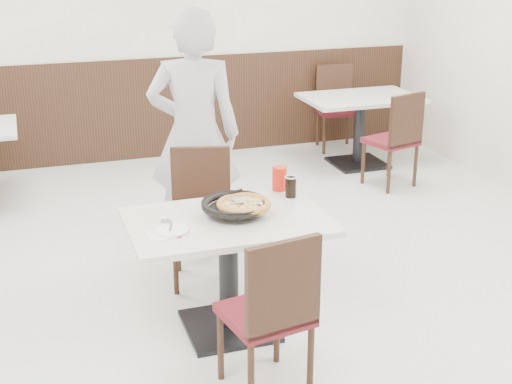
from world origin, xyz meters
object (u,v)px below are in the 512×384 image
object	(u,v)px
main_table	(229,275)
bg_chair_right_near	(391,139)
chair_far	(201,220)
diner_person	(194,135)
side_plate	(172,230)
pizza_pan	(235,208)
bg_table_right	(359,131)
bg_chair_right_far	(337,109)
red_cup	(279,178)
pizza	(244,207)
chair_near	(265,310)
cola_glass	(291,187)

from	to	relation	value
main_table	bg_chair_right_near	distance (m)	3.12
chair_far	diner_person	size ratio (longest dim) A/B	0.50
side_plate	main_table	bearing A→B (deg)	14.10
pizza_pan	bg_table_right	size ratio (longest dim) A/B	0.27
side_plate	diner_person	world-z (taller)	diner_person
diner_person	bg_chair_right_far	distance (m)	3.18
red_cup	bg_chair_right_far	xyz separation A→B (m)	(1.83, 3.07, -0.35)
pizza_pan	red_cup	world-z (taller)	red_cup
side_plate	bg_chair_right_far	bearing A→B (deg)	53.16
red_cup	diner_person	world-z (taller)	diner_person
pizza	red_cup	world-z (taller)	red_cup
side_plate	chair_near	bearing A→B (deg)	-56.76
side_plate	bg_chair_right_near	size ratio (longest dim) A/B	0.20
chair_near	pizza	world-z (taller)	chair_near
chair_far	diner_person	bearing A→B (deg)	-84.84
main_table	chair_near	world-z (taller)	chair_near
cola_glass	bg_chair_right_far	bearing A→B (deg)	60.74
main_table	pizza	xyz separation A→B (m)	(0.11, 0.01, 0.44)
red_cup	pizza_pan	bearing A→B (deg)	-140.48
red_cup	bg_table_right	size ratio (longest dim) A/B	0.13
pizza_pan	pizza	world-z (taller)	pizza
diner_person	bg_chair_right_near	xyz separation A→B (m)	(2.18, 0.93, -0.47)
chair_far	diner_person	distance (m)	0.71
chair_near	bg_table_right	size ratio (longest dim) A/B	0.79
red_cup	bg_chair_right_near	distance (m)	2.54
chair_near	cola_glass	bearing A→B (deg)	51.45
chair_far	chair_near	bearing A→B (deg)	105.39
cola_glass	diner_person	xyz separation A→B (m)	(-0.40, 0.97, 0.13)
chair_near	side_plate	distance (m)	0.73
chair_far	red_cup	xyz separation A→B (m)	(0.47, -0.30, 0.35)
pizza	bg_table_right	world-z (taller)	pizza
main_table	chair_far	distance (m)	0.69
bg_table_right	bg_chair_right_far	world-z (taller)	bg_chair_right_far
main_table	side_plate	size ratio (longest dim) A/B	6.30
pizza_pan	bg_chair_right_far	distance (m)	4.09
chair_near	bg_chair_right_near	size ratio (longest dim) A/B	1.00
pizza	chair_near	bearing A→B (deg)	-98.04
diner_person	bg_chair_right_far	size ratio (longest dim) A/B	1.99
pizza_pan	cola_glass	bearing A→B (deg)	23.70
cola_glass	bg_chair_right_far	size ratio (longest dim) A/B	0.14
pizza	bg_chair_right_far	xyz separation A→B (m)	(2.19, 3.44, -0.34)
pizza_pan	red_cup	distance (m)	0.53
main_table	red_cup	world-z (taller)	red_cup
bg_table_right	bg_chair_right_near	world-z (taller)	bg_chair_right_near
pizza	diner_person	distance (m)	1.20
pizza	bg_chair_right_far	bearing A→B (deg)	57.52
pizza	cola_glass	bearing A→B (deg)	29.89
main_table	diner_person	size ratio (longest dim) A/B	0.63
bg_table_right	red_cup	bearing A→B (deg)	-126.41
bg_table_right	side_plate	bearing A→B (deg)	-132.02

